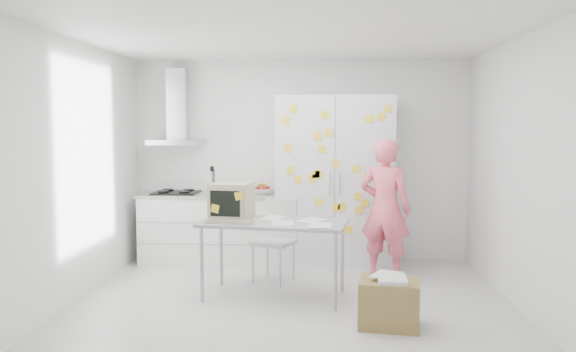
# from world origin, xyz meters

# --- Properties ---
(floor) EXTENTS (4.50, 4.00, 0.02)m
(floor) POSITION_xyz_m (0.00, 0.00, -0.01)
(floor) COLOR silver
(floor) RESTS_ON ground
(walls) EXTENTS (4.52, 4.01, 2.70)m
(walls) POSITION_xyz_m (0.00, 0.72, 1.35)
(walls) COLOR white
(walls) RESTS_ON ground
(ceiling) EXTENTS (4.50, 4.00, 0.02)m
(ceiling) POSITION_xyz_m (0.00, 0.00, 2.70)
(ceiling) COLOR white
(ceiling) RESTS_ON walls
(counter_run) EXTENTS (1.84, 0.63, 1.28)m
(counter_run) POSITION_xyz_m (-1.20, 1.70, 0.47)
(counter_run) COLOR white
(counter_run) RESTS_ON ground
(range_hood) EXTENTS (0.70, 0.48, 1.01)m
(range_hood) POSITION_xyz_m (-1.65, 1.84, 1.96)
(range_hood) COLOR silver
(range_hood) RESTS_ON walls
(tall_cabinet) EXTENTS (1.50, 0.68, 2.20)m
(tall_cabinet) POSITION_xyz_m (0.45, 1.67, 1.10)
(tall_cabinet) COLOR silver
(tall_cabinet) RESTS_ON ground
(person) EXTENTS (0.72, 0.62, 1.68)m
(person) POSITION_xyz_m (1.04, 1.01, 0.84)
(person) COLOR #FF637C
(person) RESTS_ON ground
(desk) EXTENTS (1.60, 0.96, 1.20)m
(desk) POSITION_xyz_m (-0.51, 0.27, 0.91)
(desk) COLOR gray
(desk) RESTS_ON ground
(chair) EXTENTS (0.57, 0.57, 0.96)m
(chair) POSITION_xyz_m (-0.24, 0.85, 0.54)
(chair) COLOR beige
(chair) RESTS_ON ground
(cardboard_box) EXTENTS (0.59, 0.50, 0.47)m
(cardboard_box) POSITION_xyz_m (0.91, -0.62, 0.22)
(cardboard_box) COLOR olive
(cardboard_box) RESTS_ON ground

